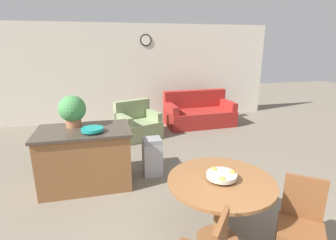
{
  "coord_description": "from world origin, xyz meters",
  "views": [
    {
      "loc": [
        -0.91,
        -1.18,
        2.14
      ],
      "look_at": [
        0.04,
        2.72,
        0.98
      ],
      "focal_mm": 28.0,
      "sensor_mm": 36.0,
      "label": 1
    }
  ],
  "objects_px": {
    "potted_plant": "(72,110)",
    "trash_bin": "(152,157)",
    "dining_table": "(220,195)",
    "fruit_bowl": "(222,175)",
    "dining_chair_near_right": "(302,219)",
    "couch": "(199,114)",
    "teal_bowl": "(92,129)",
    "kitchen_island": "(86,157)",
    "armchair": "(138,125)"
  },
  "relations": [
    {
      "from": "potted_plant",
      "to": "trash_bin",
      "type": "distance_m",
      "value": 1.48
    },
    {
      "from": "dining_table",
      "to": "trash_bin",
      "type": "height_order",
      "value": "dining_table"
    },
    {
      "from": "dining_table",
      "to": "fruit_bowl",
      "type": "distance_m",
      "value": 0.23
    },
    {
      "from": "dining_chair_near_right",
      "to": "trash_bin",
      "type": "bearing_deg",
      "value": -25.15
    },
    {
      "from": "fruit_bowl",
      "to": "couch",
      "type": "distance_m",
      "value": 4.56
    },
    {
      "from": "teal_bowl",
      "to": "trash_bin",
      "type": "xyz_separation_m",
      "value": [
        0.92,
        0.26,
        -0.64
      ]
    },
    {
      "from": "dining_chair_near_right",
      "to": "couch",
      "type": "xyz_separation_m",
      "value": [
        0.68,
        4.76,
        -0.19
      ]
    },
    {
      "from": "teal_bowl",
      "to": "couch",
      "type": "distance_m",
      "value": 3.96
    },
    {
      "from": "potted_plant",
      "to": "couch",
      "type": "xyz_separation_m",
      "value": [
        2.98,
        2.47,
        -0.88
      ]
    },
    {
      "from": "trash_bin",
      "to": "teal_bowl",
      "type": "bearing_deg",
      "value": -163.89
    },
    {
      "from": "kitchen_island",
      "to": "armchair",
      "type": "bearing_deg",
      "value": 62.59
    },
    {
      "from": "armchair",
      "to": "teal_bowl",
      "type": "bearing_deg",
      "value": -133.12
    },
    {
      "from": "couch",
      "to": "kitchen_island",
      "type": "bearing_deg",
      "value": -139.31
    },
    {
      "from": "dining_chair_near_right",
      "to": "kitchen_island",
      "type": "distance_m",
      "value": 3.0
    },
    {
      "from": "fruit_bowl",
      "to": "teal_bowl",
      "type": "distance_m",
      "value": 2.01
    },
    {
      "from": "fruit_bowl",
      "to": "kitchen_island",
      "type": "relative_size",
      "value": 0.23
    },
    {
      "from": "dining_table",
      "to": "potted_plant",
      "type": "bearing_deg",
      "value": 131.26
    },
    {
      "from": "dining_table",
      "to": "kitchen_island",
      "type": "height_order",
      "value": "kitchen_island"
    },
    {
      "from": "teal_bowl",
      "to": "potted_plant",
      "type": "bearing_deg",
      "value": 128.61
    },
    {
      "from": "teal_bowl",
      "to": "dining_table",
      "type": "bearing_deg",
      "value": -48.13
    },
    {
      "from": "potted_plant",
      "to": "dining_table",
      "type": "bearing_deg",
      "value": -48.74
    },
    {
      "from": "kitchen_island",
      "to": "teal_bowl",
      "type": "xyz_separation_m",
      "value": [
        0.14,
        -0.17,
        0.5
      ]
    },
    {
      "from": "kitchen_island",
      "to": "trash_bin",
      "type": "distance_m",
      "value": 1.07
    },
    {
      "from": "dining_table",
      "to": "teal_bowl",
      "type": "bearing_deg",
      "value": 131.87
    },
    {
      "from": "fruit_bowl",
      "to": "potted_plant",
      "type": "bearing_deg",
      "value": 131.29
    },
    {
      "from": "dining_chair_near_right",
      "to": "trash_bin",
      "type": "distance_m",
      "value": 2.45
    },
    {
      "from": "kitchen_island",
      "to": "teal_bowl",
      "type": "bearing_deg",
      "value": -50.88
    },
    {
      "from": "trash_bin",
      "to": "couch",
      "type": "distance_m",
      "value": 3.12
    },
    {
      "from": "fruit_bowl",
      "to": "trash_bin",
      "type": "height_order",
      "value": "fruit_bowl"
    },
    {
      "from": "trash_bin",
      "to": "couch",
      "type": "bearing_deg",
      "value": 55.41
    },
    {
      "from": "kitchen_island",
      "to": "couch",
      "type": "bearing_deg",
      "value": 43.22
    },
    {
      "from": "dining_chair_near_right",
      "to": "couch",
      "type": "distance_m",
      "value": 4.81
    },
    {
      "from": "dining_table",
      "to": "armchair",
      "type": "distance_m",
      "value": 3.75
    },
    {
      "from": "fruit_bowl",
      "to": "teal_bowl",
      "type": "bearing_deg",
      "value": 131.91
    },
    {
      "from": "fruit_bowl",
      "to": "potted_plant",
      "type": "distance_m",
      "value": 2.49
    },
    {
      "from": "couch",
      "to": "trash_bin",
      "type": "bearing_deg",
      "value": -127.13
    },
    {
      "from": "fruit_bowl",
      "to": "teal_bowl",
      "type": "relative_size",
      "value": 1.0
    },
    {
      "from": "dining_table",
      "to": "fruit_bowl",
      "type": "relative_size",
      "value": 3.56
    },
    {
      "from": "fruit_bowl",
      "to": "armchair",
      "type": "bearing_deg",
      "value": 96.44
    },
    {
      "from": "potted_plant",
      "to": "armchair",
      "type": "xyz_separation_m",
      "value": [
        1.21,
        1.86,
        -0.89
      ]
    },
    {
      "from": "dining_chair_near_right",
      "to": "fruit_bowl",
      "type": "bearing_deg",
      "value": 5.29
    },
    {
      "from": "dining_table",
      "to": "trash_bin",
      "type": "distance_m",
      "value": 1.83
    },
    {
      "from": "dining_table",
      "to": "fruit_bowl",
      "type": "xyz_separation_m",
      "value": [
        0.0,
        -0.0,
        0.23
      ]
    },
    {
      "from": "fruit_bowl",
      "to": "trash_bin",
      "type": "distance_m",
      "value": 1.87
    },
    {
      "from": "armchair",
      "to": "trash_bin",
      "type": "bearing_deg",
      "value": -110.72
    },
    {
      "from": "dining_chair_near_right",
      "to": "potted_plant",
      "type": "bearing_deg",
      "value": -6.51
    },
    {
      "from": "dining_table",
      "to": "potted_plant",
      "type": "relative_size",
      "value": 2.32
    },
    {
      "from": "dining_table",
      "to": "dining_chair_near_right",
      "type": "bearing_deg",
      "value": -33.05
    },
    {
      "from": "teal_bowl",
      "to": "armchair",
      "type": "bearing_deg",
      "value": 67.52
    },
    {
      "from": "dining_chair_near_right",
      "to": "armchair",
      "type": "relative_size",
      "value": 0.8
    }
  ]
}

